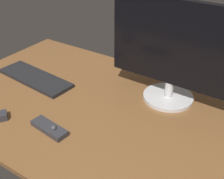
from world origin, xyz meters
TOP-DOWN VIEW (x-y plane):
  - desk at (0.00, 0.00)cm, footprint 140.00×84.00cm
  - monitor at (20.16, 21.12)cm, footprint 52.94×21.04cm
  - keyboard at (-38.74, 1.63)cm, footprint 39.99×15.98cm
  - media_remote at (-6.88, -22.02)cm, footprint 15.78×6.84cm

SIDE VIEW (x-z plane):
  - desk at x=0.00cm, z-range 0.00..2.00cm
  - keyboard at x=-38.74cm, z-range 2.00..3.66cm
  - media_remote at x=-6.88cm, z-range 1.39..4.76cm
  - monitor at x=20.16cm, z-range 3.17..44.90cm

